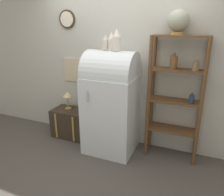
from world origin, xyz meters
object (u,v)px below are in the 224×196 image
at_px(globe, 178,21).
at_px(vase_left, 105,43).
at_px(desk_lamp, 67,96).
at_px(suitcase_trunk, 71,123).
at_px(vase_center, 112,42).
at_px(vase_right, 117,40).
at_px(refrigerator, 111,101).

relative_size(globe, vase_left, 1.47).
height_order(vase_left, desk_lamp, vase_left).
bearing_deg(desk_lamp, vase_left, -10.60).
distance_m(suitcase_trunk, vase_center, 1.65).
height_order(vase_right, desk_lamp, vase_right).
distance_m(globe, vase_center, 0.91).
xyz_separation_m(suitcase_trunk, vase_right, (0.90, -0.11, 1.45)).
relative_size(refrigerator, globe, 4.96).
distance_m(globe, vase_left, 1.00).
relative_size(globe, vase_right, 1.06).
xyz_separation_m(vase_left, vase_right, (0.17, -0.00, 0.04)).
distance_m(vase_right, desk_lamp, 1.37).
distance_m(suitcase_trunk, desk_lamp, 0.50).
distance_m(refrigerator, desk_lamp, 0.90).
bearing_deg(refrigerator, vase_right, -6.07).
xyz_separation_m(globe, desk_lamp, (-1.73, -0.05, -1.21)).
bearing_deg(vase_center, refrigerator, -98.28).
bearing_deg(vase_center, globe, 12.02).
height_order(vase_center, desk_lamp, vase_center).
height_order(vase_left, vase_right, vase_right).
xyz_separation_m(refrigerator, vase_center, (0.00, 0.01, 0.87)).
bearing_deg(suitcase_trunk, globe, 3.05).
bearing_deg(vase_right, vase_center, 165.13).
distance_m(globe, vase_right, 0.83).
relative_size(vase_center, desk_lamp, 0.79).
height_order(refrigerator, suitcase_trunk, refrigerator).
bearing_deg(vase_center, desk_lamp, 171.66).
xyz_separation_m(refrigerator, vase_left, (-0.09, -0.01, 0.85)).
bearing_deg(desk_lamp, vase_right, -8.91).
xyz_separation_m(refrigerator, globe, (0.85, 0.19, 1.14)).
bearing_deg(desk_lamp, vase_center, -8.34).
distance_m(vase_center, vase_right, 0.09).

